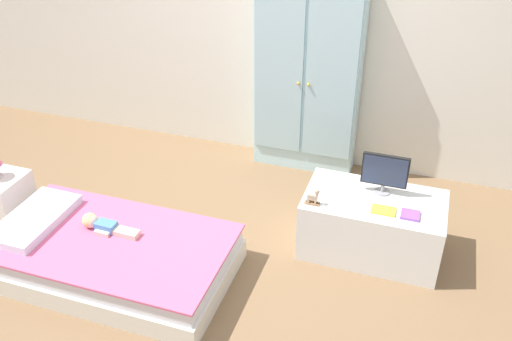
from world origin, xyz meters
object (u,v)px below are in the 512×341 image
(book_yellow, at_px, (384,210))
(book_purple, at_px, (410,215))
(rocking_horse_toy, at_px, (314,197))
(wardrobe, at_px, (307,78))
(bed, at_px, (113,256))
(tv_monitor, at_px, (385,172))
(nightstand, at_px, (2,200))
(tv_stand, at_px, (372,225))
(doll, at_px, (100,224))

(book_yellow, height_order, book_purple, book_purple)
(book_purple, bearing_deg, rocking_horse_toy, -173.74)
(wardrobe, height_order, rocking_horse_toy, wardrobe)
(bed, bearing_deg, tv_monitor, 28.15)
(rocking_horse_toy, bearing_deg, tv_monitor, 34.36)
(rocking_horse_toy, relative_size, book_purple, 1.01)
(nightstand, bearing_deg, book_purple, 8.20)
(wardrobe, distance_m, book_purple, 1.45)
(tv_stand, bearing_deg, wardrobe, 126.47)
(bed, relative_size, nightstand, 4.01)
(tv_monitor, height_order, book_yellow, tv_monitor)
(doll, height_order, rocking_horse_toy, rocking_horse_toy)
(book_yellow, bearing_deg, wardrobe, 125.82)
(rocking_horse_toy, distance_m, book_yellow, 0.43)
(bed, xyz_separation_m, book_purple, (1.73, 0.62, 0.29))
(nightstand, bearing_deg, bed, -12.45)
(tv_stand, bearing_deg, rocking_horse_toy, -153.53)
(wardrobe, bearing_deg, rocking_horse_toy, -73.22)
(doll, distance_m, rocking_horse_toy, 1.35)
(nightstand, relative_size, book_yellow, 2.51)
(bed, relative_size, wardrobe, 0.96)
(doll, height_order, tv_stand, tv_stand)
(bed, xyz_separation_m, tv_monitor, (1.53, 0.82, 0.44))
(book_yellow, distance_m, book_purple, 0.16)
(bed, relative_size, doll, 3.79)
(book_purple, bearing_deg, wardrobe, 131.10)
(wardrobe, height_order, book_yellow, wardrobe)
(book_yellow, bearing_deg, bed, -158.50)
(tv_stand, bearing_deg, doll, -157.86)
(bed, height_order, book_yellow, book_yellow)
(rocking_horse_toy, relative_size, book_yellow, 0.77)
(bed, xyz_separation_m, rocking_horse_toy, (1.14, 0.55, 0.34))
(nightstand, relative_size, tv_stand, 0.42)
(nightstand, xyz_separation_m, wardrobe, (1.81, 1.45, 0.59))
(tv_stand, xyz_separation_m, book_yellow, (0.07, -0.11, 0.21))
(book_purple, bearing_deg, tv_stand, 153.08)
(wardrobe, height_order, tv_stand, wardrobe)
(nightstand, xyz_separation_m, tv_monitor, (2.54, 0.60, 0.38))
(doll, distance_m, tv_monitor, 1.82)
(wardrobe, relative_size, tv_monitor, 5.29)
(nightstand, relative_size, wardrobe, 0.24)
(doll, relative_size, book_yellow, 2.65)
(tv_monitor, bearing_deg, book_purple, -45.77)
(doll, xyz_separation_m, nightstand, (-0.90, 0.15, -0.11))
(wardrobe, bearing_deg, tv_monitor, -49.68)
(wardrobe, xyz_separation_m, book_yellow, (0.76, -1.06, -0.36))
(book_purple, bearing_deg, bed, -160.33)
(doll, height_order, book_purple, book_purple)
(rocking_horse_toy, bearing_deg, book_yellow, 8.57)
(tv_monitor, relative_size, book_yellow, 1.98)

